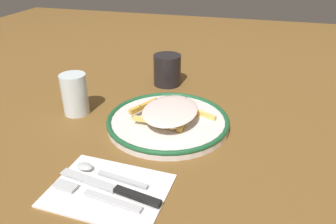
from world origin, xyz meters
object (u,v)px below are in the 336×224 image
fries_heap (170,111)px  water_glass (75,94)px  fork (96,195)px  spoon (99,171)px  plate (168,121)px  napkin (109,189)px  knife (117,189)px  coffee_mug (167,70)px

fries_heap → water_glass: size_ratio=1.92×
fork → spoon: bearing=20.6°
water_glass → plate: bearing=-90.0°
napkin → water_glass: water_glass is taller
knife → plate: bearing=-4.6°
napkin → water_glass: (0.26, 0.21, 0.05)m
knife → fork: bearing=126.7°
napkin → coffee_mug: bearing=3.7°
plate → water_glass: 0.25m
plate → knife: 0.26m
spoon → fries_heap: bearing=-19.5°
napkin → knife: 0.02m
water_glass → coffee_mug: size_ratio=0.94×
plate → fork: size_ratio=1.69×
fork → water_glass: (0.28, 0.20, 0.04)m
plate → fries_heap: (0.00, -0.00, 0.03)m
fries_heap → fork: 0.29m
water_glass → coffee_mug: water_glass is taller
water_glass → napkin: bearing=-140.8°
fork → water_glass: bearing=34.8°
spoon → fork: bearing=-159.4°
napkin → water_glass: size_ratio=1.96×
fries_heap → napkin: (-0.26, 0.04, -0.04)m
spoon → water_glass: bearing=38.0°
plate → coffee_mug: coffee_mug is taller
spoon → coffee_mug: bearing=-0.3°
fork → coffee_mug: coffee_mug is taller
fries_heap → plate: bearing=98.9°
fork → napkin: bearing=-24.7°
spoon → knife: bearing=-124.6°
knife → water_glass: (0.26, 0.23, 0.04)m
plate → spoon: size_ratio=1.95×
plate → knife: plate is taller
knife → coffee_mug: size_ratio=1.84×
fries_heap → knife: fries_heap is taller
napkin → knife: knife is taller
plate → coffee_mug: bearing=16.1°
knife → water_glass: bearing=41.2°
napkin → coffee_mug: 0.51m
plate → napkin: plate is taller
fries_heap → knife: 0.26m
plate → water_glass: (-0.00, 0.25, 0.04)m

